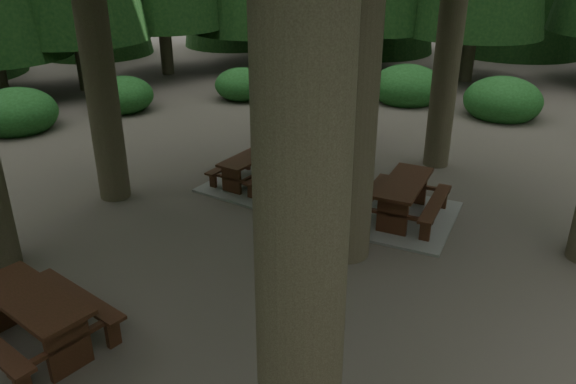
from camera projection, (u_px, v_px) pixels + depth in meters
ground at (318, 272)px, 9.38m from camera, size 80.00×80.00×0.00m
picnic_table_a at (402, 206)px, 11.04m from camera, size 3.03×2.85×0.81m
picnic_table_b at (35, 313)px, 7.44m from camera, size 1.95×2.22×0.82m
picnic_table_c at (249, 176)px, 12.63m from camera, size 2.44×2.23×0.68m
picnic_table_d at (316, 117)px, 15.58m from camera, size 2.46×2.28×0.85m
shrub_ring at (321, 222)px, 10.15m from camera, size 23.86×24.64×1.49m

